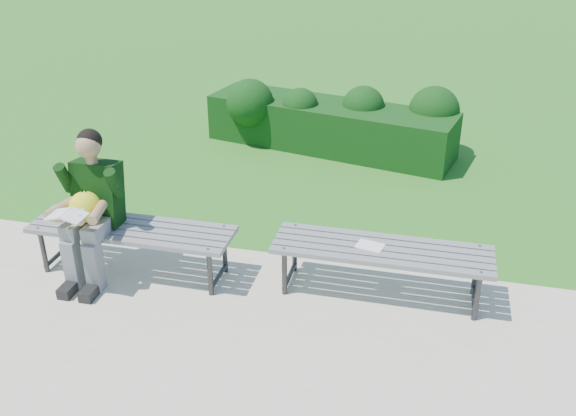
# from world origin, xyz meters

# --- Properties ---
(ground) EXTENTS (80.00, 80.00, 0.00)m
(ground) POSITION_xyz_m (0.00, 0.00, 0.00)
(ground) COLOR #2E6A16
(ground) RESTS_ON ground
(walkway) EXTENTS (30.00, 3.50, 0.02)m
(walkway) POSITION_xyz_m (0.00, -1.75, 0.01)
(walkway) COLOR beige
(walkway) RESTS_ON ground
(hedge) EXTENTS (3.38, 1.51, 0.89)m
(hedge) POSITION_xyz_m (0.10, 2.87, 0.39)
(hedge) COLOR #1E4015
(hedge) RESTS_ON ground
(bench_left) EXTENTS (1.80, 0.50, 0.46)m
(bench_left) POSITION_xyz_m (-1.08, -0.59, 0.42)
(bench_left) COLOR slate
(bench_left) RESTS_ON walkway
(bench_right) EXTENTS (1.80, 0.50, 0.46)m
(bench_right) POSITION_xyz_m (1.08, -0.44, 0.42)
(bench_right) COLOR slate
(bench_right) RESTS_ON walkway
(seated_boy) EXTENTS (0.56, 0.76, 1.31)m
(seated_boy) POSITION_xyz_m (-1.38, -0.69, 0.71)
(seated_boy) COLOR gray
(seated_boy) RESTS_ON walkway
(paper_sheet) EXTENTS (0.25, 0.20, 0.01)m
(paper_sheet) POSITION_xyz_m (0.98, -0.44, 0.47)
(paper_sheet) COLOR white
(paper_sheet) RESTS_ON bench_right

